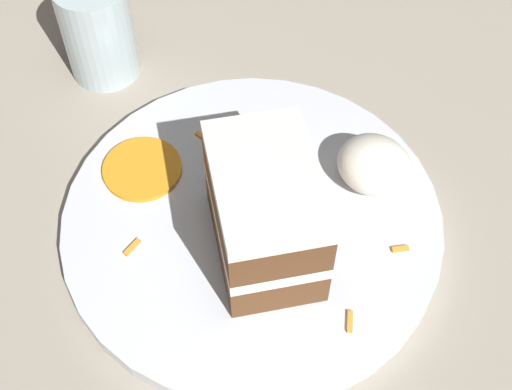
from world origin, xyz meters
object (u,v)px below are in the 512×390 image
(cake_slice, at_px, (265,213))
(orange_garnish, at_px, (142,169))
(drinking_glass, at_px, (99,35))
(plate, at_px, (256,224))
(cream_dollop, at_px, (374,165))

(cake_slice, xyz_separation_m, orange_garnish, (-0.13, 0.00, -0.04))
(cake_slice, bearing_deg, drinking_glass, -65.69)
(plate, xyz_separation_m, cream_dollop, (0.06, 0.08, 0.03))
(cream_dollop, bearing_deg, plate, -124.58)
(plate, distance_m, orange_garnish, 0.11)
(plate, height_order, orange_garnish, orange_garnish)
(plate, xyz_separation_m, cake_slice, (0.02, -0.02, 0.05))
(drinking_glass, bearing_deg, plate, -18.13)
(plate, bearing_deg, cream_dollop, 55.42)
(cake_slice, distance_m, drinking_glass, 0.26)
(cream_dollop, bearing_deg, orange_garnish, -149.27)
(orange_garnish, relative_size, drinking_glass, 0.68)
(plate, height_order, drinking_glass, drinking_glass)
(drinking_glass, bearing_deg, cake_slice, -20.43)
(cake_slice, xyz_separation_m, cream_dollop, (0.04, 0.10, -0.03))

